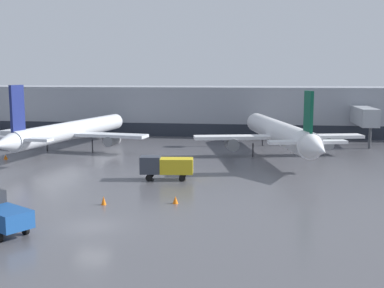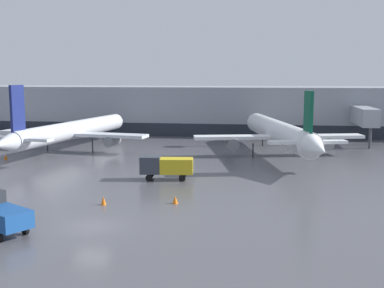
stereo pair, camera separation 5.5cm
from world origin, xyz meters
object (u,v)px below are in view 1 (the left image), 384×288
object	(u,v)px
service_truck_1	(166,166)
traffic_cone_2	(175,200)
traffic_cone_0	(6,157)
parked_jet_2	(279,133)
traffic_cone_1	(104,201)
parked_jet_4	(71,131)

from	to	relation	value
service_truck_1	traffic_cone_2	size ratio (longest dim) A/B	8.87
traffic_cone_0	parked_jet_2	bearing A→B (deg)	12.84
traffic_cone_2	traffic_cone_1	bearing A→B (deg)	-167.71
traffic_cone_2	traffic_cone_0	bearing A→B (deg)	144.48
traffic_cone_2	parked_jet_4	bearing A→B (deg)	127.33
service_truck_1	traffic_cone_0	distance (m)	25.61
parked_jet_4	traffic_cone_2	size ratio (longest dim) A/B	53.79
parked_jet_4	traffic_cone_2	distance (m)	33.96
parked_jet_4	traffic_cone_0	xyz separation A→B (m)	(-5.98, -7.99, -2.75)
traffic_cone_0	traffic_cone_1	xyz separation A→B (m)	(20.48, -20.24, 0.06)
parked_jet_2	parked_jet_4	xyz separation A→B (m)	(-30.16, -0.25, -0.15)
traffic_cone_0	traffic_cone_2	distance (m)	32.57
parked_jet_2	service_truck_1	world-z (taller)	parked_jet_2
parked_jet_4	service_truck_1	distance (m)	24.94
service_truck_1	traffic_cone_0	world-z (taller)	service_truck_1
parked_jet_2	parked_jet_4	size ratio (longest dim) A/B	1.02
traffic_cone_0	traffic_cone_1	world-z (taller)	traffic_cone_1
parked_jet_4	traffic_cone_1	distance (m)	31.85
traffic_cone_0	service_truck_1	bearing A→B (deg)	-21.58
parked_jet_2	traffic_cone_0	bearing A→B (deg)	89.63
traffic_cone_1	traffic_cone_2	distance (m)	6.18
service_truck_1	traffic_cone_1	distance (m)	11.38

